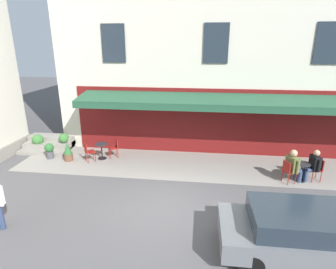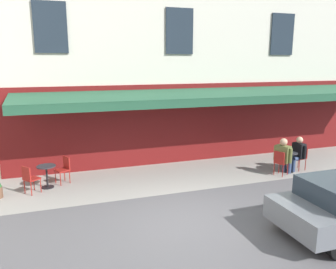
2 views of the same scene
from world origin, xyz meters
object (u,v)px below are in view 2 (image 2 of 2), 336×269
(cafe_chair_red_near_door, at_px, (64,167))
(seated_patron_in_olive, at_px, (284,155))
(seated_companion_in_black, at_px, (297,153))
(cafe_table_near_entrance, at_px, (47,173))
(cafe_table_mid_terrace, at_px, (289,159))
(cafe_chair_red_under_awning, at_px, (29,177))
(cafe_chair_red_corner_left, at_px, (301,156))
(cafe_chair_red_corner_right, at_px, (280,161))

(cafe_chair_red_near_door, relative_size, seated_patron_in_olive, 0.67)
(seated_companion_in_black, bearing_deg, cafe_chair_red_near_door, -9.28)
(seated_patron_in_olive, distance_m, seated_companion_in_black, 0.83)
(cafe_table_near_entrance, bearing_deg, seated_companion_in_black, 173.14)
(cafe_table_mid_terrace, distance_m, seated_companion_in_black, 0.46)
(cafe_chair_red_under_awning, bearing_deg, cafe_chair_red_corner_left, 176.17)
(cafe_chair_red_near_door, relative_size, seated_companion_in_black, 0.70)
(cafe_table_mid_terrace, bearing_deg, cafe_table_near_entrance, -7.63)
(cafe_chair_red_near_door, xyz_separation_m, seated_companion_in_black, (-8.42, 1.38, 0.15))
(seated_patron_in_olive, xyz_separation_m, seated_companion_in_black, (-0.79, -0.23, -0.03))
(seated_companion_in_black, bearing_deg, cafe_table_near_entrance, -6.86)
(cafe_chair_red_under_awning, bearing_deg, cafe_table_mid_terrace, 175.27)
(cafe_table_mid_terrace, bearing_deg, seated_companion_in_black, -170.78)
(cafe_table_near_entrance, height_order, seated_patron_in_olive, seated_patron_in_olive)
(cafe_chair_red_under_awning, height_order, seated_patron_in_olive, seated_patron_in_olive)
(cafe_chair_red_under_awning, bearing_deg, cafe_table_near_entrance, -141.00)
(cafe_table_near_entrance, bearing_deg, seated_patron_in_olive, 170.88)
(cafe_table_near_entrance, relative_size, cafe_chair_red_corner_left, 0.82)
(cafe_chair_red_near_door, bearing_deg, cafe_table_near_entrance, 27.92)
(cafe_chair_red_corner_left, bearing_deg, cafe_chair_red_under_awning, -3.83)
(cafe_table_mid_terrace, xyz_separation_m, seated_companion_in_black, (-0.41, -0.07, 0.21))
(cafe_chair_red_under_awning, bearing_deg, seated_companion_in_black, 175.88)
(cafe_table_mid_terrace, height_order, seated_companion_in_black, seated_companion_in_black)
(cafe_table_near_entrance, xyz_separation_m, cafe_table_mid_terrace, (-8.57, 1.15, 0.00))
(cafe_table_mid_terrace, bearing_deg, cafe_chair_red_corner_right, 23.77)
(seated_patron_in_olive, bearing_deg, cafe_table_near_entrance, -9.12)
(seated_companion_in_black, bearing_deg, seated_patron_in_olive, 16.47)
(cafe_chair_red_corner_left, bearing_deg, cafe_chair_red_corner_right, 16.49)
(cafe_chair_red_under_awning, height_order, cafe_chair_red_corner_right, same)
(cafe_table_mid_terrace, relative_size, seated_patron_in_olive, 0.55)
(cafe_chair_red_under_awning, relative_size, cafe_chair_red_corner_right, 1.00)
(cafe_table_mid_terrace, height_order, seated_patron_in_olive, seated_patron_in_olive)
(cafe_table_near_entrance, relative_size, cafe_chair_red_near_door, 0.82)
(cafe_chair_red_corner_right, relative_size, seated_companion_in_black, 0.70)
(cafe_table_near_entrance, xyz_separation_m, cafe_chair_red_near_door, (-0.56, -0.30, 0.06))
(cafe_chair_red_corner_right, xyz_separation_m, seated_companion_in_black, (-0.99, -0.32, 0.15))
(cafe_table_mid_terrace, height_order, cafe_chair_red_corner_right, cafe_chair_red_corner_right)
(cafe_chair_red_near_door, height_order, seated_companion_in_black, seated_companion_in_black)
(seated_patron_in_olive, bearing_deg, cafe_chair_red_under_awning, -6.03)
(cafe_chair_red_near_door, bearing_deg, cafe_chair_red_corner_left, 171.17)
(cafe_chair_red_near_door, xyz_separation_m, cafe_table_mid_terrace, (-8.01, 1.44, -0.06))
(cafe_chair_red_near_door, distance_m, seated_patron_in_olive, 7.80)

